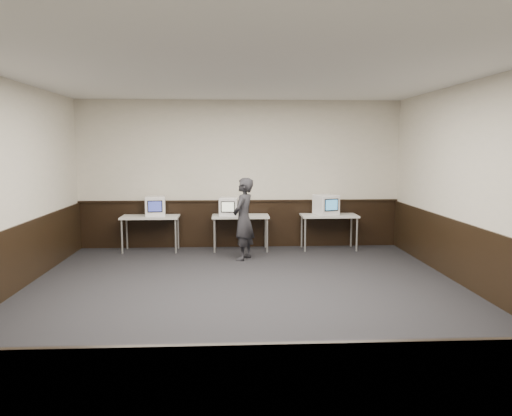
{
  "coord_description": "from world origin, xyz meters",
  "views": [
    {
      "loc": [
        -0.22,
        -6.89,
        2.19
      ],
      "look_at": [
        0.22,
        1.6,
        1.15
      ],
      "focal_mm": 35.0,
      "sensor_mm": 36.0,
      "label": 1
    }
  ],
  "objects": [
    {
      "name": "floor",
      "position": [
        0.0,
        0.0,
        0.0
      ],
      "size": [
        8.0,
        8.0,
        0.0
      ],
      "primitive_type": "plane",
      "color": "black",
      "rests_on": "ground"
    },
    {
      "name": "wainscot_back",
      "position": [
        0.0,
        3.98,
        0.5
      ],
      "size": [
        6.98,
        0.04,
        1.0
      ],
      "primitive_type": "cube",
      "color": "black",
      "rests_on": "back_wall"
    },
    {
      "name": "wainscot_rail",
      "position": [
        0.0,
        3.96,
        1.02
      ],
      "size": [
        6.98,
        0.06,
        0.04
      ],
      "primitive_type": "cube",
      "color": "black",
      "rests_on": "wainscot_back"
    },
    {
      "name": "emac_left",
      "position": [
        -1.79,
        3.63,
        0.95
      ],
      "size": [
        0.45,
        0.48,
        0.41
      ],
      "rotation": [
        0.0,
        0.0,
        0.1
      ],
      "color": "white",
      "rests_on": "desk_left"
    },
    {
      "name": "emac_center",
      "position": [
        -0.24,
        3.56,
        0.94
      ],
      "size": [
        0.43,
        0.45,
        0.39
      ],
      "rotation": [
        0.0,
        0.0,
        -0.12
      ],
      "color": "white",
      "rests_on": "desk_center"
    },
    {
      "name": "desk_right",
      "position": [
        1.9,
        3.6,
        0.68
      ],
      "size": [
        1.2,
        0.6,
        0.75
      ],
      "color": "beige",
      "rests_on": "ground"
    },
    {
      "name": "emac_right",
      "position": [
        1.83,
        3.6,
        0.97
      ],
      "size": [
        0.56,
        0.57,
        0.43
      ],
      "rotation": [
        0.0,
        0.0,
        0.33
      ],
      "color": "white",
      "rests_on": "desk_right"
    },
    {
      "name": "back_wall",
      "position": [
        0.0,
        4.0,
        1.6
      ],
      "size": [
        7.0,
        0.0,
        7.0
      ],
      "primitive_type": "plane",
      "rotation": [
        1.57,
        0.0,
        0.0
      ],
      "color": "beige",
      "rests_on": "ground"
    },
    {
      "name": "desk_left",
      "position": [
        -1.9,
        3.6,
        0.68
      ],
      "size": [
        1.2,
        0.6,
        0.75
      ],
      "color": "beige",
      "rests_on": "ground"
    },
    {
      "name": "ceiling",
      "position": [
        0.0,
        0.0,
        3.2
      ],
      "size": [
        8.0,
        8.0,
        0.0
      ],
      "primitive_type": "plane",
      "rotation": [
        3.14,
        0.0,
        0.0
      ],
      "color": "white",
      "rests_on": "back_wall"
    },
    {
      "name": "front_wall",
      "position": [
        0.0,
        -4.0,
        1.6
      ],
      "size": [
        7.0,
        0.0,
        7.0
      ],
      "primitive_type": "plane",
      "rotation": [
        -1.57,
        0.0,
        0.0
      ],
      "color": "beige",
      "rests_on": "ground"
    },
    {
      "name": "person",
      "position": [
        0.04,
        2.7,
        0.8
      ],
      "size": [
        0.59,
        0.69,
        1.6
      ],
      "primitive_type": "imported",
      "rotation": [
        0.0,
        0.0,
        -2.0
      ],
      "color": "#222227",
      "rests_on": "ground"
    },
    {
      "name": "wainscot_right",
      "position": [
        3.48,
        0.0,
        0.5
      ],
      "size": [
        0.04,
        7.98,
        1.0
      ],
      "primitive_type": "cube",
      "color": "black",
      "rests_on": "right_wall"
    },
    {
      "name": "right_wall",
      "position": [
        3.5,
        0.0,
        1.6
      ],
      "size": [
        0.0,
        8.0,
        8.0
      ],
      "primitive_type": "plane",
      "rotation": [
        1.57,
        0.0,
        -1.57
      ],
      "color": "beige",
      "rests_on": "ground"
    },
    {
      "name": "desk_center",
      "position": [
        0.0,
        3.6,
        0.68
      ],
      "size": [
        1.2,
        0.6,
        0.75
      ],
      "color": "beige",
      "rests_on": "ground"
    }
  ]
}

